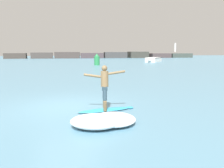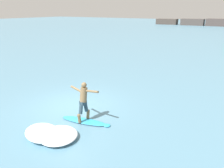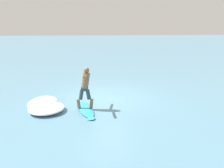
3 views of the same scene
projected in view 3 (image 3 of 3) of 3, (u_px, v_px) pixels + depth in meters
ground_plane at (105, 97)px, 10.35m from camera, size 200.00×200.00×0.00m
surfboard at (85, 109)px, 8.74m from camera, size 2.26×0.91×0.20m
surfer at (85, 85)px, 8.53m from camera, size 1.55×0.69×1.66m
wave_foam_at_tail at (47, 108)px, 8.52m from camera, size 1.71×1.69×0.28m
wave_foam_at_nose at (43, 103)px, 9.02m from camera, size 1.71×1.41×0.37m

